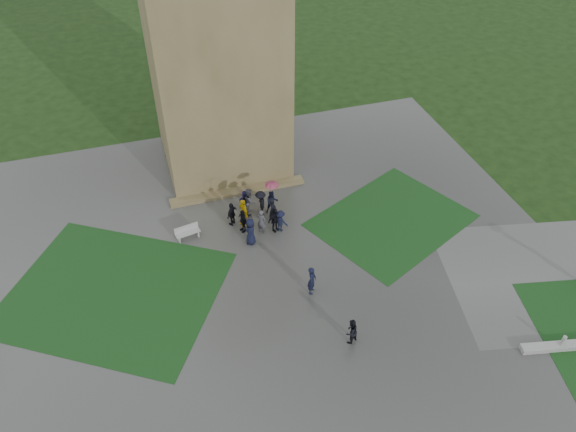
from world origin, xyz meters
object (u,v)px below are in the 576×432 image
object	(u,v)px
bench	(187,232)
pedestrian_mid	(312,280)
tower	(213,36)
pedestrian_near	(351,331)

from	to	relation	value
bench	pedestrian_mid	size ratio (longest dim) A/B	0.87
tower	bench	xyz separation A→B (m)	(-3.91, -7.83, -8.54)
bench	pedestrian_mid	world-z (taller)	pedestrian_mid
pedestrian_mid	pedestrian_near	distance (m)	3.77
tower	pedestrian_mid	world-z (taller)	tower
bench	pedestrian_near	bearing A→B (deg)	-68.14
tower	bench	distance (m)	12.22
pedestrian_near	bench	bearing A→B (deg)	-82.32
pedestrian_mid	bench	bearing A→B (deg)	72.41
tower	pedestrian_mid	distance (m)	16.39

